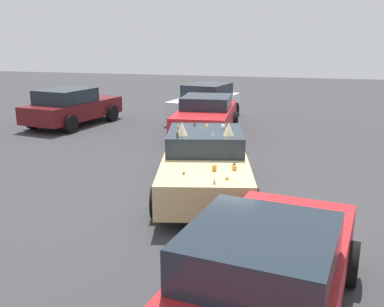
# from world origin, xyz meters

# --- Properties ---
(ground_plane) EXTENTS (60.00, 60.00, 0.00)m
(ground_plane) POSITION_xyz_m (0.00, 0.00, 0.00)
(ground_plane) COLOR #38383A
(art_car_decorated) EXTENTS (4.82, 2.78, 1.65)m
(art_car_decorated) POSITION_xyz_m (0.06, 0.01, 0.68)
(art_car_decorated) COLOR #D8BC7F
(art_car_decorated) RESTS_ON ground
(parked_sedan_behind_left) EXTENTS (4.47, 2.28, 1.42)m
(parked_sedan_behind_left) POSITION_xyz_m (5.70, 1.30, 0.72)
(parked_sedan_behind_left) COLOR red
(parked_sedan_behind_left) RESTS_ON ground
(parked_sedan_near_left) EXTENTS (4.31, 2.49, 1.49)m
(parked_sedan_near_left) POSITION_xyz_m (8.93, 2.05, 0.74)
(parked_sedan_near_left) COLOR white
(parked_sedan_near_left) RESTS_ON ground
(parked_sedan_row_back_far) EXTENTS (4.45, 2.43, 1.41)m
(parked_sedan_row_back_far) POSITION_xyz_m (-4.44, -1.78, 0.70)
(parked_sedan_row_back_far) COLOR red
(parked_sedan_row_back_far) RESTS_ON ground
(parked_sedan_row_back_center) EXTENTS (4.46, 2.59, 1.46)m
(parked_sedan_row_back_center) POSITION_xyz_m (6.36, 6.89, 0.74)
(parked_sedan_row_back_center) COLOR #5B1419
(parked_sedan_row_back_center) RESTS_ON ground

